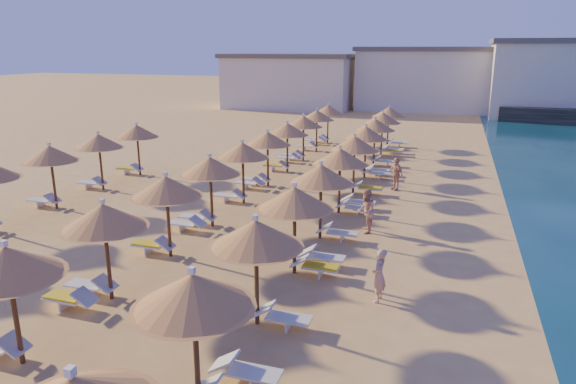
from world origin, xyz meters
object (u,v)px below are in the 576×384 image
(beachgoer_b, at_px, (366,211))
(beachgoer_c, at_px, (396,174))
(parasol_row_east, at_px, (331,166))
(parasol_row_west, at_px, (227,159))
(beachgoer_a, at_px, (379,275))

(beachgoer_b, relative_size, beachgoer_c, 1.04)
(parasol_row_east, relative_size, beachgoer_c, 23.12)
(parasol_row_east, height_order, beachgoer_b, parasol_row_east)
(parasol_row_west, relative_size, beachgoer_b, 22.19)
(parasol_row_east, bearing_deg, beachgoer_a, -64.78)
(parasol_row_west, bearing_deg, beachgoer_c, 43.99)
(beachgoer_b, distance_m, beachgoer_c, 6.90)
(parasol_row_east, bearing_deg, beachgoer_c, 72.80)
(parasol_row_east, distance_m, beachgoer_c, 6.90)
(parasol_row_east, distance_m, beachgoer_a, 7.07)
(parasol_row_east, bearing_deg, beachgoer_b, -17.39)
(parasol_row_east, height_order, beachgoer_c, parasol_row_east)
(parasol_row_east, relative_size, parasol_row_west, 1.00)
(beachgoer_c, bearing_deg, parasol_row_west, -91.87)
(parasol_row_west, height_order, beachgoer_b, parasol_row_west)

